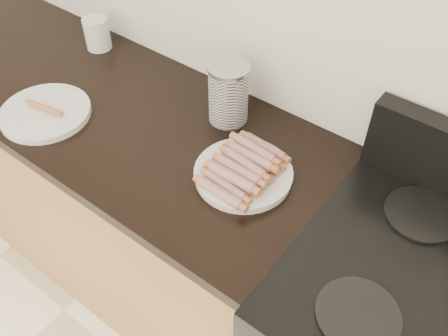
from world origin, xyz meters
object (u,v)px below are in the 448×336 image
Objects in this scene: canister at (228,93)px; mug at (97,33)px; side_plate at (45,113)px; main_plate at (243,175)px.

canister reaches higher than mug.
side_plate is 2.48× the size of mug.
side_plate is at bearing -166.12° from main_plate.
side_plate reaches higher than main_plate.
main_plate is at bearing 13.88° from side_plate.
mug is (-0.15, 0.36, 0.05)m from side_plate.
canister reaches higher than main_plate.
canister reaches higher than side_plate.
side_plate is 1.47× the size of canister.
canister is at bearing 136.43° from main_plate.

